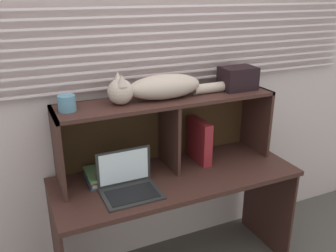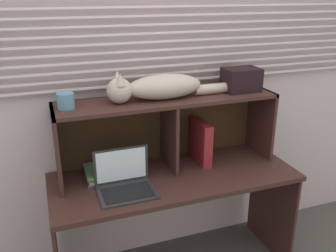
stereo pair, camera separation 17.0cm
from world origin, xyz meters
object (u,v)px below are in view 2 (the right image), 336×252
at_px(laptop, 125,182).
at_px(binder_upright, 201,142).
at_px(cat, 157,87).
at_px(small_basket, 66,101).
at_px(book_stack, 102,173).
at_px(storage_box, 241,80).

height_order(laptop, binder_upright, binder_upright).
bearing_deg(cat, small_basket, 180.00).
bearing_deg(cat, binder_upright, 0.00).
xyz_separation_m(book_stack, small_basket, (-0.17, -0.00, 0.47)).
bearing_deg(storage_box, cat, 180.00).
xyz_separation_m(laptop, small_basket, (-0.27, 0.19, 0.46)).
bearing_deg(laptop, book_stack, 117.97).
xyz_separation_m(binder_upright, storage_box, (0.27, 0.00, 0.39)).
xyz_separation_m(binder_upright, small_basket, (-0.82, 0.00, 0.36)).
bearing_deg(small_basket, storage_box, 0.00).
xyz_separation_m(cat, binder_upright, (0.29, 0.00, -0.39)).
distance_m(binder_upright, book_stack, 0.66).
bearing_deg(book_stack, binder_upright, -0.19).
distance_m(cat, laptop, 0.58).
bearing_deg(laptop, small_basket, 144.90).
distance_m(laptop, small_basket, 0.56).
bearing_deg(small_basket, cat, 0.00).
bearing_deg(laptop, binder_upright, 18.67).
relative_size(book_stack, storage_box, 0.99).
distance_m(cat, storage_box, 0.56).
xyz_separation_m(cat, laptop, (-0.26, -0.19, -0.49)).
bearing_deg(storage_box, book_stack, 179.87).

